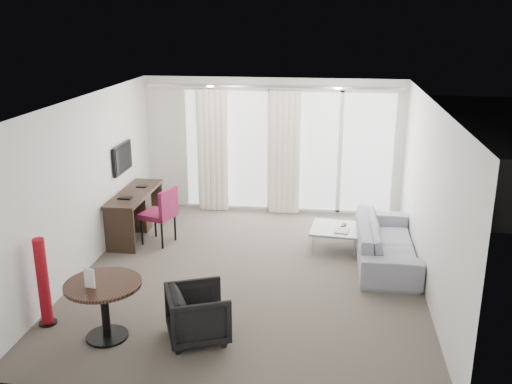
# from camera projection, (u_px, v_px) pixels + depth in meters

# --- Properties ---
(floor) EXTENTS (5.00, 6.00, 0.00)m
(floor) POSITION_uv_depth(u_px,v_px,m) (251.00, 273.00, 8.59)
(floor) COLOR #554D44
(floor) RESTS_ON ground
(ceiling) EXTENTS (5.00, 6.00, 0.00)m
(ceiling) POSITION_uv_depth(u_px,v_px,m) (250.00, 101.00, 7.81)
(ceiling) COLOR white
(ceiling) RESTS_ON ground
(wall_left) EXTENTS (0.00, 6.00, 2.60)m
(wall_left) POSITION_uv_depth(u_px,v_px,m) (85.00, 184.00, 8.52)
(wall_left) COLOR silver
(wall_left) RESTS_ON ground
(wall_right) EXTENTS (0.00, 6.00, 2.60)m
(wall_right) POSITION_uv_depth(u_px,v_px,m) (429.00, 198.00, 7.89)
(wall_right) COLOR silver
(wall_right) RESTS_ON ground
(wall_front) EXTENTS (5.00, 0.00, 2.60)m
(wall_front) POSITION_uv_depth(u_px,v_px,m) (205.00, 285.00, 5.37)
(wall_front) COLOR silver
(wall_front) RESTS_ON ground
(window_panel) EXTENTS (4.00, 0.02, 2.38)m
(window_panel) POSITION_uv_depth(u_px,v_px,m) (288.00, 151.00, 11.02)
(window_panel) COLOR white
(window_panel) RESTS_ON ground
(window_frame) EXTENTS (4.10, 0.06, 2.44)m
(window_frame) POSITION_uv_depth(u_px,v_px,m) (288.00, 151.00, 11.00)
(window_frame) COLOR white
(window_frame) RESTS_ON ground
(curtain_left) EXTENTS (0.60, 0.20, 2.38)m
(curtain_left) POSITION_uv_depth(u_px,v_px,m) (213.00, 151.00, 11.05)
(curtain_left) COLOR white
(curtain_left) RESTS_ON ground
(curtain_right) EXTENTS (0.60, 0.20, 2.38)m
(curtain_right) POSITION_uv_depth(u_px,v_px,m) (284.00, 153.00, 10.87)
(curtain_right) COLOR white
(curtain_right) RESTS_ON ground
(curtain_track) EXTENTS (4.80, 0.04, 0.04)m
(curtain_track) POSITION_uv_depth(u_px,v_px,m) (272.00, 87.00, 10.53)
(curtain_track) COLOR #B2B2B7
(curtain_track) RESTS_ON ceiling
(downlight_a) EXTENTS (0.12, 0.12, 0.02)m
(downlight_a) POSITION_uv_depth(u_px,v_px,m) (210.00, 86.00, 9.44)
(downlight_a) COLOR #FFE0B2
(downlight_a) RESTS_ON ceiling
(downlight_b) EXTENTS (0.12, 0.12, 0.02)m
(downlight_b) POSITION_uv_depth(u_px,v_px,m) (338.00, 88.00, 9.18)
(downlight_b) COLOR #FFE0B2
(downlight_b) RESTS_ON ceiling
(desk) EXTENTS (0.53, 1.68, 0.79)m
(desk) POSITION_uv_depth(u_px,v_px,m) (136.00, 214.00, 9.96)
(desk) COLOR black
(desk) RESTS_ON floor
(tv) EXTENTS (0.05, 0.80, 0.50)m
(tv) POSITION_uv_depth(u_px,v_px,m) (122.00, 158.00, 9.87)
(tv) COLOR black
(tv) RESTS_ON wall_left
(desk_chair) EXTENTS (0.66, 0.63, 0.98)m
(desk_chair) POSITION_uv_depth(u_px,v_px,m) (158.00, 215.00, 9.61)
(desk_chair) COLOR maroon
(desk_chair) RESTS_ON floor
(round_table) EXTENTS (1.20, 1.20, 0.73)m
(round_table) POSITION_uv_depth(u_px,v_px,m) (105.00, 310.00, 6.79)
(round_table) COLOR black
(round_table) RESTS_ON floor
(menu_card) EXTENTS (0.13, 0.04, 0.24)m
(menu_card) POSITION_uv_depth(u_px,v_px,m) (90.00, 288.00, 6.57)
(menu_card) COLOR white
(menu_card) RESTS_ON round_table
(red_lamp) EXTENTS (0.29, 0.29, 1.15)m
(red_lamp) POSITION_uv_depth(u_px,v_px,m) (43.00, 282.00, 7.03)
(red_lamp) COLOR maroon
(red_lamp) RESTS_ON floor
(tub_armchair) EXTENTS (0.93, 0.91, 0.65)m
(tub_armchair) POSITION_uv_depth(u_px,v_px,m) (198.00, 314.00, 6.78)
(tub_armchair) COLOR black
(tub_armchair) RESTS_ON floor
(coffee_table) EXTENTS (0.87, 0.87, 0.36)m
(coffee_table) POSITION_uv_depth(u_px,v_px,m) (335.00, 238.00, 9.47)
(coffee_table) COLOR gray
(coffee_table) RESTS_ON floor
(remote) EXTENTS (0.10, 0.16, 0.02)m
(remote) POSITION_uv_depth(u_px,v_px,m) (344.00, 226.00, 9.51)
(remote) COLOR black
(remote) RESTS_ON coffee_table
(magazine) EXTENTS (0.27, 0.32, 0.02)m
(magazine) POSITION_uv_depth(u_px,v_px,m) (342.00, 231.00, 9.28)
(magazine) COLOR gray
(magazine) RESTS_ON coffee_table
(sofa) EXTENTS (0.88, 2.24, 0.65)m
(sofa) POSITION_uv_depth(u_px,v_px,m) (386.00, 242.00, 8.92)
(sofa) COLOR gray
(sofa) RESTS_ON floor
(terrace_slab) EXTENTS (5.60, 3.00, 0.12)m
(terrace_slab) POSITION_uv_depth(u_px,v_px,m) (292.00, 190.00, 12.83)
(terrace_slab) COLOR #4D4D50
(terrace_slab) RESTS_ON ground
(rattan_chair_a) EXTENTS (0.67, 0.67, 0.91)m
(rattan_chair_a) POSITION_uv_depth(u_px,v_px,m) (305.00, 173.00, 12.31)
(rattan_chair_a) COLOR brown
(rattan_chair_a) RESTS_ON terrace_slab
(rattan_chair_b) EXTENTS (0.61, 0.61, 0.78)m
(rattan_chair_b) POSITION_uv_depth(u_px,v_px,m) (358.00, 170.00, 12.76)
(rattan_chair_b) COLOR brown
(rattan_chair_b) RESTS_ON terrace_slab
(rattan_table) EXTENTS (0.62, 0.62, 0.48)m
(rattan_table) POSITION_uv_depth(u_px,v_px,m) (325.00, 181.00, 12.48)
(rattan_table) COLOR brown
(rattan_table) RESTS_ON terrace_slab
(balustrade) EXTENTS (5.50, 0.06, 1.05)m
(balustrade) POSITION_uv_depth(u_px,v_px,m) (297.00, 151.00, 14.03)
(balustrade) COLOR #B2B2B7
(balustrade) RESTS_ON terrace_slab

